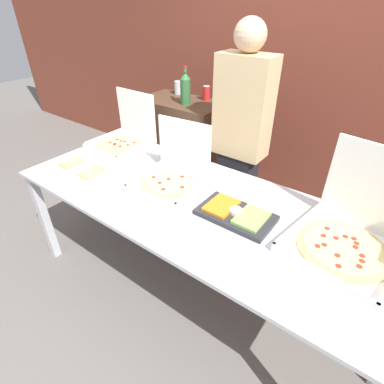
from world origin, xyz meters
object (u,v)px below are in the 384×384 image
Objects in this scene: pizza_box_far_right at (124,137)px; paper_plate_front_left at (72,163)px; soda_bottle at (185,88)px; soda_can_silver at (178,88)px; person_guest_cap at (240,143)px; pizza_box_near_left at (351,234)px; soda_can_colored at (206,93)px; paper_plate_front_right at (92,173)px; pizza_box_far_left at (172,175)px; veggie_tray at (236,214)px.

pizza_box_far_right reaches higher than paper_plate_front_left.
soda_can_silver is at bearing 141.08° from soda_bottle.
person_guest_cap is (0.88, -0.32, -0.23)m from soda_can_silver.
pizza_box_near_left is at bearing 149.04° from person_guest_cap.
soda_bottle is 0.23m from soda_can_colored.
pizza_box_near_left is 2.64× the size of paper_plate_front_left.
paper_plate_front_right is (0.24, -0.01, 0.00)m from paper_plate_front_left.
paper_plate_front_left is 1.03× the size of paper_plate_front_right.
pizza_box_far_left is 3.70× the size of soda_can_silver.
pizza_box_far_right is 0.84m from soda_can_colored.
soda_can_colored is at bearing 82.56° from paper_plate_front_right.
pizza_box_near_left is at bearing -4.80° from pizza_box_far_right.
pizza_box_near_left is 1.89× the size of soda_bottle.
pizza_box_near_left is 1.77m from soda_can_colored.
soda_bottle is (-0.47, 0.76, 0.35)m from pizza_box_far_left.
pizza_box_far_left is 3.70× the size of soda_can_colored.
soda_bottle reaches higher than pizza_box_near_left.
soda_can_silver is (0.02, 0.72, 0.27)m from pizza_box_far_right.
pizza_box_far_left is 1.23m from soda_can_silver.
veggie_tray is at bearing 7.96° from paper_plate_front_left.
soda_can_colored is at bearing 0.52° from soda_can_silver.
soda_bottle reaches higher than paper_plate_front_left.
person_guest_cap is (0.90, 0.40, 0.04)m from pizza_box_far_right.
soda_bottle reaches higher than soda_can_silver.
veggie_tray is at bearing -39.18° from soda_bottle.
paper_plate_front_left is at bearing 178.45° from paper_plate_front_right.
veggie_tray is 1.64m from soda_can_silver.
veggie_tray is (1.08, 0.19, 0.01)m from paper_plate_front_right.
paper_plate_front_left is at bearing -108.46° from soda_can_colored.
pizza_box_far_right is at bearing -115.73° from soda_can_colored.
soda_bottle is (-1.58, 0.69, 0.33)m from pizza_box_near_left.
veggie_tray reaches higher than paper_plate_front_left.
soda_bottle is at bearing 85.51° from paper_plate_front_right.
pizza_box_far_right reaches higher than paper_plate_front_right.
paper_plate_front_right is (-0.55, -0.25, -0.06)m from pizza_box_far_left.
pizza_box_far_right is 0.67m from soda_bottle.
person_guest_cap is (-0.95, 0.57, 0.03)m from pizza_box_near_left.
veggie_tray is (-0.58, -0.12, -0.06)m from pizza_box_near_left.
pizza_box_far_left is 0.83m from paper_plate_front_left.
person_guest_cap is (0.63, -0.12, -0.30)m from soda_bottle.
soda_bottle is 0.33m from soda_can_silver.
veggie_tray reaches higher than paper_plate_front_right.
pizza_box_far_left is 1.07m from soda_can_colored.
pizza_box_near_left is at bearing -23.60° from soda_bottle.
soda_can_silver is at bearing -179.48° from soda_can_colored.
pizza_box_far_right reaches higher than soda_can_silver.
pizza_box_near_left is at bearing 9.20° from paper_plate_front_left.
paper_plate_front_left is 0.71× the size of soda_bottle.
soda_bottle is (0.08, 1.00, 0.41)m from paper_plate_front_right.
person_guest_cap is at bearing -20.10° from soda_can_silver.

